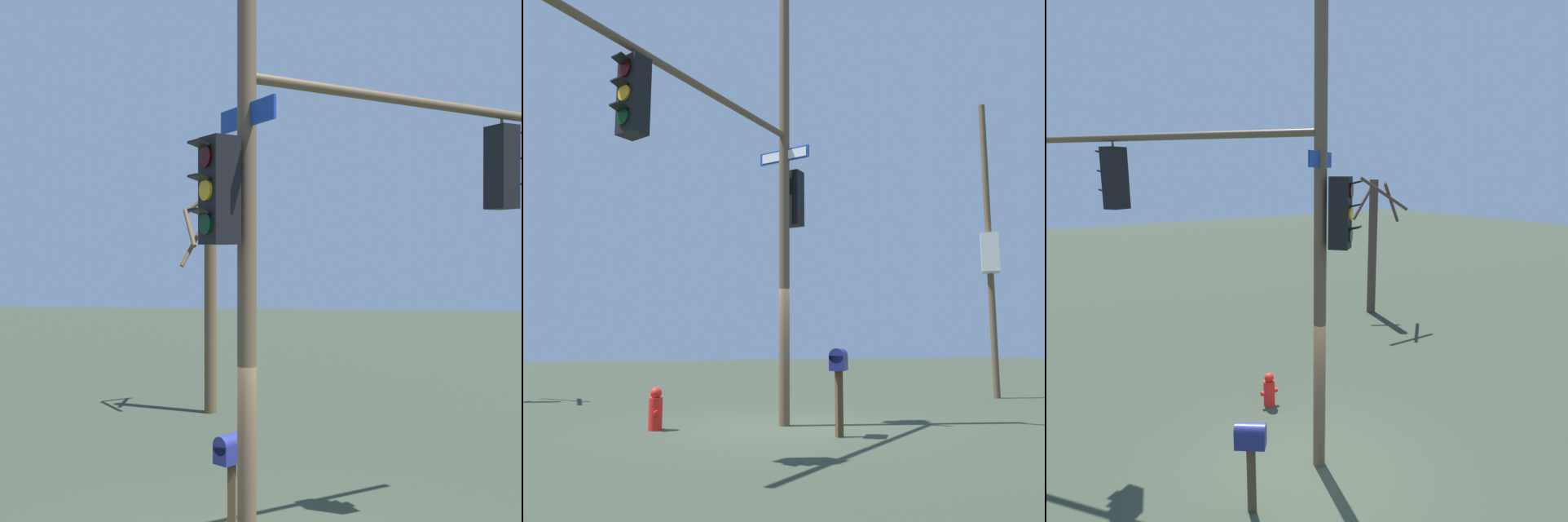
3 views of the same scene
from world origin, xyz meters
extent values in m
cylinder|color=brown|center=(-0.27, -0.04, 4.47)|extent=(0.20, 0.20, 8.94)
cylinder|color=brown|center=(1.42, -2.20, 5.52)|extent=(3.47, 4.39, 0.12)
cube|color=black|center=(2.12, -3.10, 4.82)|extent=(0.47, 0.45, 1.10)
cylinder|color=#2F0403|center=(2.21, -3.23, 5.16)|extent=(0.20, 0.15, 0.22)
cube|color=black|center=(2.25, -3.29, 5.28)|extent=(0.26, 0.25, 0.06)
cylinder|color=#F2A814|center=(2.21, -3.23, 4.82)|extent=(0.20, 0.15, 0.22)
cube|color=black|center=(2.25, -3.29, 4.94)|extent=(0.26, 0.25, 0.06)
cylinder|color=black|center=(2.21, -3.23, 4.48)|extent=(0.20, 0.15, 0.22)
cube|color=black|center=(2.25, -3.29, 4.60)|extent=(0.26, 0.25, 0.06)
cylinder|color=brown|center=(2.12, -3.10, 5.45)|extent=(0.04, 0.04, 0.15)
cube|color=black|center=(-0.47, 0.21, 4.32)|extent=(0.47, 0.46, 1.10)
cylinder|color=#2F0403|center=(-0.58, 0.33, 4.66)|extent=(0.18, 0.17, 0.22)
cube|color=black|center=(-0.63, 0.39, 4.78)|extent=(0.26, 0.26, 0.06)
cylinder|color=#F2A814|center=(-0.58, 0.33, 4.32)|extent=(0.18, 0.17, 0.22)
cube|color=black|center=(-0.63, 0.39, 4.44)|extent=(0.26, 0.26, 0.06)
cylinder|color=black|center=(-0.58, 0.33, 3.98)|extent=(0.18, 0.17, 0.22)
cube|color=black|center=(-0.63, 0.39, 4.10)|extent=(0.26, 0.26, 0.06)
cube|color=navy|center=(-0.27, -0.04, 5.12)|extent=(0.88, 0.71, 0.24)
cube|color=white|center=(-0.26, -0.06, 5.12)|extent=(0.79, 0.63, 0.18)
cube|color=#4C3823|center=(1.20, 0.37, 0.53)|extent=(0.10, 0.10, 1.05)
cube|color=navy|center=(1.20, 0.37, 1.17)|extent=(0.50, 0.45, 0.24)
cylinder|color=navy|center=(1.20, 0.37, 1.29)|extent=(0.50, 0.45, 0.24)
cylinder|color=brown|center=(8.57, 2.14, 2.49)|extent=(0.28, 0.28, 4.98)
cylinder|color=brown|center=(8.82, 2.54, 4.04)|extent=(0.91, 0.62, 1.32)
cylinder|color=brown|center=(8.36, 2.58, 4.28)|extent=(0.99, 0.54, 0.93)
cylinder|color=brown|center=(9.06, 2.31, 5.08)|extent=(0.46, 1.07, 0.94)
camera|label=1|loc=(-7.63, -1.14, 3.67)|focal=49.04mm
camera|label=2|loc=(9.61, -3.61, 1.49)|focal=38.52mm
camera|label=3|loc=(3.82, 5.98, 4.95)|focal=32.37mm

